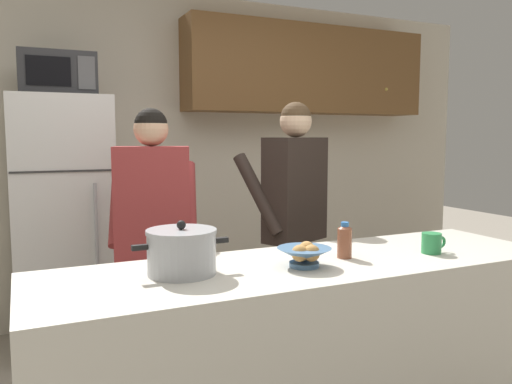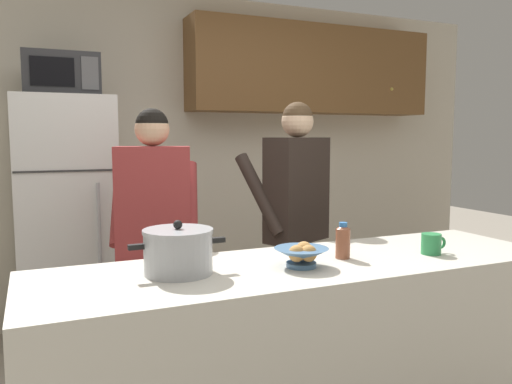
{
  "view_description": "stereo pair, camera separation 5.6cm",
  "coord_description": "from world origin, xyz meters",
  "px_view_note": "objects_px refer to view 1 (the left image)",
  "views": [
    {
      "loc": [
        -1.12,
        -1.88,
        1.46
      ],
      "look_at": [
        0.0,
        0.55,
        1.17
      ],
      "focal_mm": 36.13,
      "sensor_mm": 36.0,
      "label": 1
    },
    {
      "loc": [
        -1.07,
        -1.9,
        1.46
      ],
      "look_at": [
        0.0,
        0.55,
        1.17
      ],
      "focal_mm": 36.13,
      "sensor_mm": 36.0,
      "label": 2
    }
  ],
  "objects_px": {
    "bread_bowl": "(305,255)",
    "person_near_pot": "(153,219)",
    "coffee_mug": "(432,243)",
    "cooking_pot": "(182,252)",
    "bottle_near_edge": "(345,240)",
    "microwave": "(57,75)",
    "person_by_sink": "(294,204)",
    "refrigerator": "(63,224)"
  },
  "relations": [
    {
      "from": "bread_bowl",
      "to": "person_near_pot",
      "type": "bearing_deg",
      "value": 111.1
    },
    {
      "from": "coffee_mug",
      "to": "cooking_pot",
      "type": "bearing_deg",
      "value": 173.31
    },
    {
      "from": "bottle_near_edge",
      "to": "microwave",
      "type": "bearing_deg",
      "value": 119.69
    },
    {
      "from": "coffee_mug",
      "to": "bread_bowl",
      "type": "bearing_deg",
      "value": 177.5
    },
    {
      "from": "person_near_pot",
      "to": "person_by_sink",
      "type": "xyz_separation_m",
      "value": [
        0.88,
        -0.04,
        0.04
      ]
    },
    {
      "from": "microwave",
      "to": "coffee_mug",
      "type": "xyz_separation_m",
      "value": [
        1.46,
        -1.92,
        -0.9
      ]
    },
    {
      "from": "refrigerator",
      "to": "cooking_pot",
      "type": "height_order",
      "value": "refrigerator"
    },
    {
      "from": "refrigerator",
      "to": "bread_bowl",
      "type": "xyz_separation_m",
      "value": [
        0.8,
        -1.91,
        0.11
      ]
    },
    {
      "from": "cooking_pot",
      "to": "coffee_mug",
      "type": "height_order",
      "value": "cooking_pot"
    },
    {
      "from": "refrigerator",
      "to": "coffee_mug",
      "type": "distance_m",
      "value": 2.44
    },
    {
      "from": "microwave",
      "to": "bottle_near_edge",
      "type": "height_order",
      "value": "microwave"
    },
    {
      "from": "microwave",
      "to": "bread_bowl",
      "type": "xyz_separation_m",
      "value": [
        0.8,
        -1.89,
        -0.9
      ]
    },
    {
      "from": "microwave",
      "to": "person_near_pot",
      "type": "xyz_separation_m",
      "value": [
        0.41,
        -0.88,
        -0.86
      ]
    },
    {
      "from": "microwave",
      "to": "bottle_near_edge",
      "type": "relative_size",
      "value": 2.97
    },
    {
      "from": "refrigerator",
      "to": "cooking_pot",
      "type": "distance_m",
      "value": 1.84
    },
    {
      "from": "person_near_pot",
      "to": "bottle_near_edge",
      "type": "distance_m",
      "value": 1.14
    },
    {
      "from": "bottle_near_edge",
      "to": "coffee_mug",
      "type": "bearing_deg",
      "value": -12.19
    },
    {
      "from": "bottle_near_edge",
      "to": "cooking_pot",
      "type": "bearing_deg",
      "value": 176.52
    },
    {
      "from": "refrigerator",
      "to": "microwave",
      "type": "relative_size",
      "value": 3.6
    },
    {
      "from": "person_by_sink",
      "to": "coffee_mug",
      "type": "bearing_deg",
      "value": -79.96
    },
    {
      "from": "refrigerator",
      "to": "person_by_sink",
      "type": "bearing_deg",
      "value": -36.27
    },
    {
      "from": "person_by_sink",
      "to": "coffee_mug",
      "type": "relative_size",
      "value": 12.74
    },
    {
      "from": "refrigerator",
      "to": "bottle_near_edge",
      "type": "relative_size",
      "value": 10.67
    },
    {
      "from": "refrigerator",
      "to": "coffee_mug",
      "type": "xyz_separation_m",
      "value": [
        1.46,
        -1.94,
        0.1
      ]
    },
    {
      "from": "coffee_mug",
      "to": "person_by_sink",
      "type": "bearing_deg",
      "value": 100.04
    },
    {
      "from": "coffee_mug",
      "to": "bottle_near_edge",
      "type": "distance_m",
      "value": 0.43
    },
    {
      "from": "person_by_sink",
      "to": "bread_bowl",
      "type": "bearing_deg",
      "value": -116.67
    },
    {
      "from": "refrigerator",
      "to": "person_near_pot",
      "type": "height_order",
      "value": "refrigerator"
    },
    {
      "from": "cooking_pot",
      "to": "coffee_mug",
      "type": "distance_m",
      "value": 1.17
    },
    {
      "from": "microwave",
      "to": "person_by_sink",
      "type": "bearing_deg",
      "value": -35.63
    },
    {
      "from": "cooking_pot",
      "to": "bottle_near_edge",
      "type": "height_order",
      "value": "cooking_pot"
    },
    {
      "from": "microwave",
      "to": "person_near_pot",
      "type": "relative_size",
      "value": 0.3
    },
    {
      "from": "refrigerator",
      "to": "bread_bowl",
      "type": "height_order",
      "value": "refrigerator"
    },
    {
      "from": "refrigerator",
      "to": "person_near_pot",
      "type": "bearing_deg",
      "value": -65.53
    },
    {
      "from": "person_by_sink",
      "to": "cooking_pot",
      "type": "xyz_separation_m",
      "value": [
        -0.98,
        -0.86,
        -0.03
      ]
    },
    {
      "from": "person_by_sink",
      "to": "cooking_pot",
      "type": "height_order",
      "value": "person_by_sink"
    },
    {
      "from": "person_near_pot",
      "to": "cooking_pot",
      "type": "height_order",
      "value": "person_near_pot"
    },
    {
      "from": "person_near_pot",
      "to": "bread_bowl",
      "type": "xyz_separation_m",
      "value": [
        0.39,
        -1.01,
        -0.03
      ]
    },
    {
      "from": "cooking_pot",
      "to": "bread_bowl",
      "type": "distance_m",
      "value": 0.51
    },
    {
      "from": "refrigerator",
      "to": "microwave",
      "type": "distance_m",
      "value": 1.0
    },
    {
      "from": "person_near_pot",
      "to": "coffee_mug",
      "type": "height_order",
      "value": "person_near_pot"
    },
    {
      "from": "bread_bowl",
      "to": "bottle_near_edge",
      "type": "relative_size",
      "value": 1.4
    }
  ]
}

